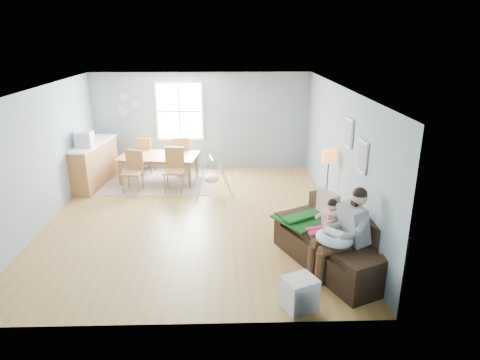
{
  "coord_description": "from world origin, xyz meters",
  "views": [
    {
      "loc": [
        0.72,
        -8.32,
        3.72
      ],
      "look_at": [
        0.95,
        -0.49,
        1.0
      ],
      "focal_mm": 32.0,
      "sensor_mm": 36.0,
      "label": 1
    }
  ],
  "objects_px": {
    "counter": "(94,163)",
    "monitor": "(84,139)",
    "sofa": "(336,247)",
    "chair_ne": "(182,152)",
    "chair_sw": "(133,168)",
    "dining_table": "(159,169)",
    "floor_lamp": "(329,162)",
    "chair_nw": "(144,153)",
    "chair_se": "(174,166)",
    "storage_cube": "(299,294)",
    "father": "(344,231)",
    "baby_swing": "(212,178)",
    "toddler": "(326,219)"
  },
  "relations": [
    {
      "from": "dining_table",
      "to": "chair_nw",
      "type": "height_order",
      "value": "chair_nw"
    },
    {
      "from": "counter",
      "to": "chair_se",
      "type": "bearing_deg",
      "value": -14.06
    },
    {
      "from": "counter",
      "to": "monitor",
      "type": "xyz_separation_m",
      "value": [
        -0.03,
        -0.37,
        0.72
      ]
    },
    {
      "from": "baby_swing",
      "to": "chair_ne",
      "type": "bearing_deg",
      "value": 118.34
    },
    {
      "from": "floor_lamp",
      "to": "counter",
      "type": "xyz_separation_m",
      "value": [
        -5.5,
        2.11,
        -0.63
      ]
    },
    {
      "from": "counter",
      "to": "storage_cube",
      "type": "bearing_deg",
      "value": -50.75
    },
    {
      "from": "monitor",
      "to": "chair_ne",
      "type": "bearing_deg",
      "value": 29.0
    },
    {
      "from": "father",
      "to": "sofa",
      "type": "bearing_deg",
      "value": 90.56
    },
    {
      "from": "chair_nw",
      "to": "baby_swing",
      "type": "height_order",
      "value": "chair_nw"
    },
    {
      "from": "floor_lamp",
      "to": "counter",
      "type": "relative_size",
      "value": 0.71
    },
    {
      "from": "chair_nw",
      "to": "baby_swing",
      "type": "distance_m",
      "value": 2.52
    },
    {
      "from": "dining_table",
      "to": "counter",
      "type": "bearing_deg",
      "value": -167.13
    },
    {
      "from": "floor_lamp",
      "to": "chair_se",
      "type": "xyz_separation_m",
      "value": [
        -3.39,
        1.58,
        -0.56
      ]
    },
    {
      "from": "chair_se",
      "to": "chair_ne",
      "type": "distance_m",
      "value": 1.37
    },
    {
      "from": "floor_lamp",
      "to": "chair_sw",
      "type": "bearing_deg",
      "value": 160.01
    },
    {
      "from": "chair_se",
      "to": "baby_swing",
      "type": "xyz_separation_m",
      "value": [
        0.92,
        -0.26,
        -0.22
      ]
    },
    {
      "from": "chair_ne",
      "to": "counter",
      "type": "relative_size",
      "value": 0.51
    },
    {
      "from": "father",
      "to": "chair_sw",
      "type": "height_order",
      "value": "father"
    },
    {
      "from": "chair_nw",
      "to": "monitor",
      "type": "relative_size",
      "value": 2.61
    },
    {
      "from": "storage_cube",
      "to": "chair_nw",
      "type": "relative_size",
      "value": 0.55
    },
    {
      "from": "baby_swing",
      "to": "counter",
      "type": "bearing_deg",
      "value": 165.38
    },
    {
      "from": "father",
      "to": "floor_lamp",
      "type": "bearing_deg",
      "value": 83.25
    },
    {
      "from": "chair_sw",
      "to": "chair_ne",
      "type": "distance_m",
      "value": 1.7
    },
    {
      "from": "chair_ne",
      "to": "baby_swing",
      "type": "bearing_deg",
      "value": -61.66
    },
    {
      "from": "sofa",
      "to": "chair_ne",
      "type": "xyz_separation_m",
      "value": [
        -3.06,
        5.02,
        0.28
      ]
    },
    {
      "from": "father",
      "to": "counter",
      "type": "distance_m",
      "value": 6.91
    },
    {
      "from": "floor_lamp",
      "to": "chair_nw",
      "type": "xyz_separation_m",
      "value": [
        -4.37,
        2.97,
        -0.6
      ]
    },
    {
      "from": "dining_table",
      "to": "monitor",
      "type": "relative_size",
      "value": 5.11
    },
    {
      "from": "chair_ne",
      "to": "baby_swing",
      "type": "xyz_separation_m",
      "value": [
        0.88,
        -1.63,
        -0.19
      ]
    },
    {
      "from": "chair_ne",
      "to": "chair_se",
      "type": "bearing_deg",
      "value": -91.68
    },
    {
      "from": "sofa",
      "to": "floor_lamp",
      "type": "bearing_deg",
      "value": 82.05
    },
    {
      "from": "floor_lamp",
      "to": "chair_nw",
      "type": "height_order",
      "value": "floor_lamp"
    },
    {
      "from": "storage_cube",
      "to": "baby_swing",
      "type": "xyz_separation_m",
      "value": [
        -1.38,
        4.6,
        0.17
      ]
    },
    {
      "from": "dining_table",
      "to": "chair_se",
      "type": "bearing_deg",
      "value": -47.84
    },
    {
      "from": "chair_sw",
      "to": "floor_lamp",
      "type": "bearing_deg",
      "value": -19.99
    },
    {
      "from": "storage_cube",
      "to": "toddler",
      "type": "bearing_deg",
      "value": 64.64
    },
    {
      "from": "sofa",
      "to": "dining_table",
      "type": "height_order",
      "value": "sofa"
    },
    {
      "from": "counter",
      "to": "baby_swing",
      "type": "bearing_deg",
      "value": -14.62
    },
    {
      "from": "chair_ne",
      "to": "storage_cube",
      "type": "bearing_deg",
      "value": -70.1
    },
    {
      "from": "sofa",
      "to": "father",
      "type": "bearing_deg",
      "value": -89.44
    },
    {
      "from": "storage_cube",
      "to": "chair_nw",
      "type": "height_order",
      "value": "chair_nw"
    },
    {
      "from": "chair_sw",
      "to": "chair_nw",
      "type": "distance_m",
      "value": 1.38
    },
    {
      "from": "floor_lamp",
      "to": "dining_table",
      "type": "distance_m",
      "value": 4.57
    },
    {
      "from": "father",
      "to": "dining_table",
      "type": "relative_size",
      "value": 0.74
    },
    {
      "from": "father",
      "to": "dining_table",
      "type": "distance_m",
      "value": 5.93
    },
    {
      "from": "dining_table",
      "to": "chair_sw",
      "type": "height_order",
      "value": "chair_sw"
    },
    {
      "from": "chair_se",
      "to": "counter",
      "type": "xyz_separation_m",
      "value": [
        -2.11,
        0.53,
        -0.07
      ]
    },
    {
      "from": "storage_cube",
      "to": "chair_sw",
      "type": "height_order",
      "value": "chair_sw"
    },
    {
      "from": "chair_ne",
      "to": "monitor",
      "type": "height_order",
      "value": "monitor"
    },
    {
      "from": "sofa",
      "to": "chair_ne",
      "type": "distance_m",
      "value": 5.89
    }
  ]
}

